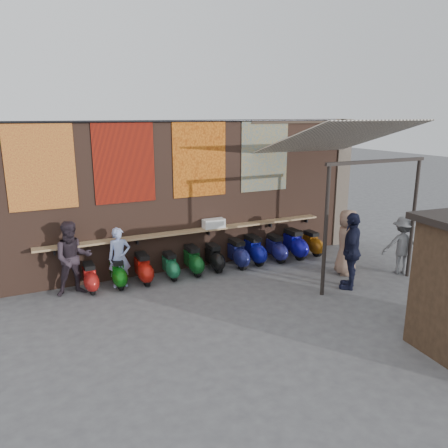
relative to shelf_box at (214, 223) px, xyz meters
name	(u,v)px	position (x,y,z in m)	size (l,w,h in m)	color
ground	(231,301)	(-0.62, -2.30, -1.25)	(70.00, 70.00, 0.00)	#474749
brick_wall	(187,196)	(-0.62, 0.40, 0.75)	(10.00, 0.40, 4.00)	brown
pier_right	(338,183)	(4.58, 0.40, 0.75)	(0.50, 0.50, 4.00)	#4C4238
eating_counter	(192,231)	(-0.62, 0.03, -0.15)	(8.00, 0.32, 0.05)	#9E7A51
shelf_box	(214,223)	(0.00, 0.00, 0.00)	(0.59, 0.28, 0.24)	white
tapestry_redgold	(41,166)	(-4.22, 0.18, 1.75)	(1.50, 0.02, 2.00)	maroon
tapestry_sun	(124,163)	(-2.32, 0.18, 1.75)	(1.50, 0.02, 2.00)	red
tapestry_orange	(200,159)	(-0.32, 0.18, 1.75)	(1.50, 0.02, 2.00)	orange
tapestry_multi	(265,156)	(1.68, 0.18, 1.75)	(1.50, 0.02, 2.00)	#265E8B
hang_rail	(188,121)	(-0.62, 0.17, 2.73)	(0.06, 0.06, 9.50)	black
scooter_stool_0	(90,278)	(-3.40, -0.31, -0.91)	(0.32, 0.72, 0.68)	#A51916
scooter_stool_1	(118,273)	(-2.74, -0.31, -0.90)	(0.33, 0.74, 0.70)	#0D6010
scooter_stool_2	(143,269)	(-2.10, -0.32, -0.87)	(0.35, 0.78, 0.74)	#AE160D
scooter_stool_3	(170,266)	(-1.39, -0.33, -0.91)	(0.32, 0.71, 0.67)	#1A6A3F
scooter_stool_4	(193,261)	(-0.74, -0.29, -0.87)	(0.36, 0.79, 0.75)	#0D4418
scooter_stool_5	(214,258)	(-0.12, -0.28, -0.89)	(0.34, 0.75, 0.71)	black
scooter_stool_6	(238,254)	(0.57, -0.35, -0.86)	(0.37, 0.82, 0.78)	#121647
scooter_stool_7	(254,250)	(1.14, -0.28, -0.85)	(0.38, 0.84, 0.80)	navy
scooter_stool_8	(276,249)	(1.82, -0.34, -0.87)	(0.36, 0.79, 0.75)	navy
scooter_stool_9	(294,244)	(2.47, -0.34, -0.83)	(0.40, 0.88, 0.84)	#0F0C8B
scooter_stool_10	(312,243)	(3.13, -0.32, -0.89)	(0.33, 0.74, 0.71)	#88490C
diner_left	(119,258)	(-2.68, -0.30, -0.50)	(0.54, 0.36, 1.49)	#96A8DA
diner_right	(73,258)	(-3.75, -0.30, -0.36)	(0.86, 0.67, 1.77)	#2E242C
shopper_navy	(351,251)	(2.37, -2.83, -0.30)	(1.11, 0.46, 1.89)	black
shopper_grey	(402,245)	(4.28, -2.65, -0.47)	(1.00, 0.58, 1.55)	slate
shopper_tan	(347,242)	(2.92, -2.03, -0.37)	(0.85, 0.56, 1.75)	#896A57
awning_canvas	(336,138)	(2.88, -1.40, 2.30)	(3.20, 3.40, 0.03)	beige
awning_ledger	(301,121)	(2.88, 0.19, 2.70)	(3.30, 0.08, 0.12)	#33261C
awning_header	(377,161)	(2.88, -2.90, 1.83)	(3.00, 0.08, 0.08)	black
awning_post_left	(325,231)	(1.48, -2.90, 0.30)	(0.09, 0.09, 3.10)	black
awning_post_right	(413,219)	(4.28, -2.90, 0.30)	(0.09, 0.09, 3.10)	black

